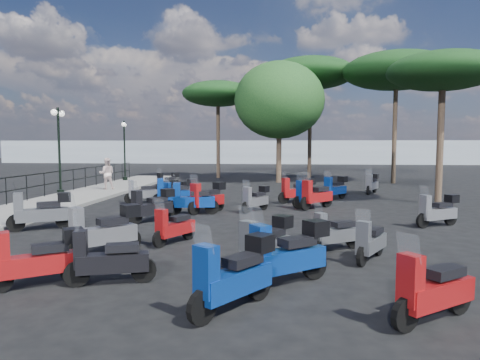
# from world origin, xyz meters

# --- Properties ---
(ground) EXTENTS (120.00, 120.00, 0.00)m
(ground) POSITION_xyz_m (0.00, 0.00, 0.00)
(ground) COLOR black
(ground) RESTS_ON ground
(sidewalk) EXTENTS (3.00, 30.00, 0.15)m
(sidewalk) POSITION_xyz_m (-6.50, 3.00, 0.07)
(sidewalk) COLOR slate
(sidewalk) RESTS_ON ground
(railing) EXTENTS (0.04, 26.04, 1.10)m
(railing) POSITION_xyz_m (-7.80, 2.80, 0.90)
(railing) COLOR black
(railing) RESTS_ON sidewalk
(lamp_post_1) EXTENTS (0.42, 1.21, 4.12)m
(lamp_post_1) POSITION_xyz_m (-7.45, 5.63, 2.50)
(lamp_post_1) COLOR black
(lamp_post_1) RESTS_ON sidewalk
(lamp_post_2) EXTENTS (0.54, 1.12, 3.93)m
(lamp_post_2) POSITION_xyz_m (-7.39, 13.88, 2.39)
(lamp_post_2) COLOR black
(lamp_post_2) RESTS_ON sidewalk
(pedestrian_far) EXTENTS (0.98, 0.87, 1.68)m
(pedestrian_far) POSITION_xyz_m (-6.26, 8.25, 0.99)
(pedestrian_far) COLOR beige
(pedestrian_far) RESTS_ON sidewalk
(scooter_1) EXTENTS (1.46, 1.43, 1.48)m
(scooter_1) POSITION_xyz_m (-1.03, -4.33, 0.56)
(scooter_1) COLOR black
(scooter_1) RESTS_ON ground
(scooter_2) EXTENTS (1.66, 1.08, 1.46)m
(scooter_2) POSITION_xyz_m (-4.08, -1.73, 0.55)
(scooter_2) COLOR black
(scooter_2) RESTS_ON ground
(scooter_3) EXTENTS (1.25, 1.46, 1.40)m
(scooter_3) POSITION_xyz_m (-1.18, -0.15, 0.53)
(scooter_3) COLOR black
(scooter_3) RESTS_ON ground
(scooter_4) EXTENTS (1.52, 0.82, 1.29)m
(scooter_4) POSITION_xyz_m (-2.96, 4.15, 0.45)
(scooter_4) COLOR black
(scooter_4) RESTS_ON ground
(scooter_5) EXTENTS (1.04, 1.40, 1.28)m
(scooter_5) POSITION_xyz_m (-3.22, 9.25, 0.48)
(scooter_5) COLOR black
(scooter_5) RESTS_ON ground
(scooter_6) EXTENTS (1.47, 1.10, 1.34)m
(scooter_6) POSITION_xyz_m (-1.27, -6.58, 0.51)
(scooter_6) COLOR black
(scooter_6) RESTS_ON ground
(scooter_7) EXTENTS (1.59, 0.72, 1.30)m
(scooter_7) POSITION_xyz_m (-0.08, -6.33, 0.45)
(scooter_7) COLOR black
(scooter_7) RESTS_ON ground
(scooter_8) EXTENTS (1.81, 0.86, 1.48)m
(scooter_8) POSITION_xyz_m (-1.33, 3.47, 0.56)
(scooter_8) COLOR black
(scooter_8) RESTS_ON ground
(scooter_9) EXTENTS (0.84, 1.36, 1.18)m
(scooter_9) POSITION_xyz_m (-1.63, 4.59, 0.44)
(scooter_9) COLOR black
(scooter_9) RESTS_ON ground
(scooter_10) EXTENTS (1.58, 1.30, 1.49)m
(scooter_10) POSITION_xyz_m (3.17, -6.03, 0.56)
(scooter_10) COLOR black
(scooter_10) RESTS_ON ground
(scooter_11) EXTENTS (1.12, 1.48, 1.36)m
(scooter_11) POSITION_xyz_m (2.73, -5.03, 0.51)
(scooter_11) COLOR black
(scooter_11) RESTS_ON ground
(scooter_12) EXTENTS (0.85, 1.40, 1.22)m
(scooter_12) POSITION_xyz_m (0.29, -3.07, 0.42)
(scooter_12) COLOR black
(scooter_12) RESTS_ON ground
(scooter_13) EXTENTS (1.87, 0.65, 1.50)m
(scooter_13) POSITION_xyz_m (-0.20, 1.47, 0.52)
(scooter_13) COLOR black
(scooter_13) RESTS_ON ground
(scooter_14) EXTENTS (1.20, 1.60, 1.46)m
(scooter_14) POSITION_xyz_m (0.28, 1.94, 0.55)
(scooter_14) COLOR black
(scooter_14) RESTS_ON ground
(scooter_15) EXTENTS (1.64, 1.00, 1.41)m
(scooter_15) POSITION_xyz_m (3.72, 4.96, 0.53)
(scooter_15) COLOR black
(scooter_15) RESTS_ON ground
(scooter_16) EXTENTS (1.44, 1.11, 1.36)m
(scooter_16) POSITION_xyz_m (5.20, -7.49, 0.47)
(scooter_16) COLOR black
(scooter_16) RESTS_ON ground
(scooter_17) EXTENTS (1.21, 1.57, 1.44)m
(scooter_17) POSITION_xyz_m (2.33, -7.33, 0.54)
(scooter_17) COLOR black
(scooter_17) RESTS_ON ground
(scooter_18) EXTENTS (1.35, 0.91, 1.22)m
(scooter_18) POSITION_xyz_m (4.32, -3.42, 0.42)
(scooter_18) COLOR black
(scooter_18) RESTS_ON ground
(scooter_19) EXTENTS (1.00, 1.37, 1.24)m
(scooter_19) POSITION_xyz_m (2.05, 2.41, 0.47)
(scooter_19) COLOR black
(scooter_19) RESTS_ON ground
(scooter_20) EXTENTS (1.62, 1.07, 1.45)m
(scooter_20) POSITION_xyz_m (4.23, 3.52, 0.50)
(scooter_20) COLOR black
(scooter_20) RESTS_ON ground
(scooter_21) EXTENTS (1.25, 1.44, 1.38)m
(scooter_21) POSITION_xyz_m (5.48, 6.21, 0.52)
(scooter_21) COLOR black
(scooter_21) RESTS_ON ground
(scooter_24) EXTENTS (0.88, 1.36, 1.21)m
(scooter_24) POSITION_xyz_m (4.98, -4.24, 0.42)
(scooter_24) COLOR black
(scooter_24) RESTS_ON ground
(scooter_25) EXTENTS (1.48, 0.95, 1.29)m
(scooter_25) POSITION_xyz_m (7.86, -0.02, 0.49)
(scooter_25) COLOR black
(scooter_25) RESTS_ON ground
(scooter_26) EXTENTS (1.37, 1.43, 1.49)m
(scooter_26) POSITION_xyz_m (4.39, 3.30, 0.52)
(scooter_26) COLOR black
(scooter_26) RESTS_ON ground
(scooter_27) EXTENTS (0.92, 1.53, 1.32)m
(scooter_27) POSITION_xyz_m (7.67, 8.84, 0.50)
(scooter_27) COLOR black
(scooter_27) RESTS_ON ground
(broadleaf_tree) EXTENTS (5.93, 5.93, 7.94)m
(broadleaf_tree) POSITION_xyz_m (2.82, 14.81, 5.41)
(broadleaf_tree) COLOR #38281E
(broadleaf_tree) RESTS_ON ground
(pine_0) EXTENTS (6.37, 6.37, 8.68)m
(pine_0) POSITION_xyz_m (5.01, 17.59, 7.54)
(pine_0) COLOR #38281E
(pine_0) RESTS_ON ground
(pine_1) EXTENTS (6.85, 6.85, 8.42)m
(pine_1) POSITION_xyz_m (10.28, 15.00, 7.20)
(pine_1) COLOR #38281E
(pine_1) RESTS_ON ground
(pine_2) EXTENTS (5.36, 5.36, 7.23)m
(pine_2) POSITION_xyz_m (-1.76, 18.29, 6.26)
(pine_2) COLOR #38281E
(pine_2) RESTS_ON ground
(pine_3) EXTENTS (4.60, 4.60, 6.40)m
(pine_3) POSITION_xyz_m (9.72, 5.27, 5.56)
(pine_3) COLOR #38281E
(pine_3) RESTS_ON ground
(distant_hills) EXTENTS (70.00, 8.00, 3.00)m
(distant_hills) POSITION_xyz_m (0.00, 45.00, 1.50)
(distant_hills) COLOR gray
(distant_hills) RESTS_ON ground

